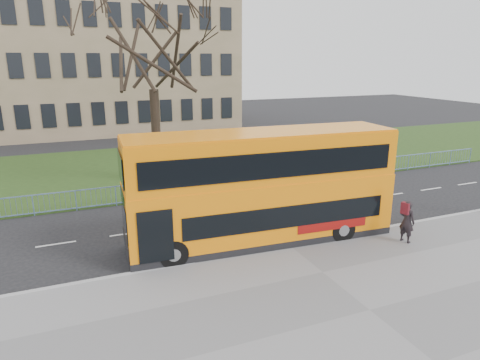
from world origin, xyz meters
name	(u,v)px	position (x,y,z in m)	size (l,w,h in m)	color
ground	(272,234)	(0.00, 0.00, 0.00)	(120.00, 120.00, 0.00)	black
pavement	(370,312)	(0.00, -6.75, 0.06)	(80.00, 10.50, 0.12)	slate
kerb	(289,246)	(0.00, -1.55, 0.07)	(80.00, 0.20, 0.14)	#97989A
grass_verge	(186,164)	(0.00, 14.30, 0.04)	(80.00, 15.40, 0.08)	#203814
guard_railing	(222,184)	(0.00, 6.60, 0.55)	(40.00, 0.12, 1.10)	#6F92C6
bare_tree	(153,70)	(-3.00, 10.00, 6.94)	(9.60, 9.60, 13.71)	black
civic_building	(89,64)	(-5.00, 35.00, 7.00)	(30.00, 15.00, 14.00)	#7E6D50
yellow_bus	(262,185)	(-0.78, -0.51, 2.52)	(11.36, 3.33, 4.70)	orange
pedestrian	(407,221)	(4.72, -3.13, 1.03)	(0.66, 0.44, 1.82)	black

